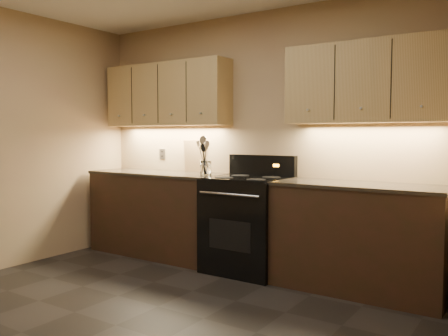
{
  "coord_description": "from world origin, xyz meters",
  "views": [
    {
      "loc": [
        2.45,
        -2.28,
        1.35
      ],
      "look_at": [
        -0.05,
        1.45,
        1.03
      ],
      "focal_mm": 38.0,
      "sensor_mm": 36.0,
      "label": 1
    }
  ],
  "objects": [
    {
      "name": "black_spoon",
      "position": [
        -0.43,
        1.68,
        1.1
      ],
      "size": [
        0.08,
        0.15,
        0.32
      ],
      "primitive_type": null,
      "rotation": [
        0.27,
        0.07,
        -0.05
      ],
      "color": "black",
      "rests_on": "utensil_crock"
    },
    {
      "name": "utensil_crock",
      "position": [
        -0.42,
        1.66,
        1.0
      ],
      "size": [
        0.14,
        0.14,
        0.15
      ],
      "color": "white",
      "rests_on": "counter_left"
    },
    {
      "name": "wall_back",
      "position": [
        0.0,
        2.0,
        1.3
      ],
      "size": [
        4.0,
        0.04,
        2.6
      ],
      "primitive_type": "cube",
      "color": "tan",
      "rests_on": "ground"
    },
    {
      "name": "counter_right",
      "position": [
        1.18,
        1.7,
        0.47
      ],
      "size": [
        1.46,
        0.62,
        0.93
      ],
      "color": "black",
      "rests_on": "ground"
    },
    {
      "name": "upper_cab_right",
      "position": [
        1.18,
        1.85,
        1.8
      ],
      "size": [
        1.44,
        0.3,
        0.7
      ],
      "primitive_type": "cube",
      "color": "tan",
      "rests_on": "wall_back"
    },
    {
      "name": "counter_left",
      "position": [
        -1.1,
        1.7,
        0.47
      ],
      "size": [
        1.62,
        0.62,
        0.93
      ],
      "color": "black",
      "rests_on": "ground"
    },
    {
      "name": "steel_skimmer",
      "position": [
        -0.38,
        1.65,
        1.14
      ],
      "size": [
        0.2,
        0.15,
        0.41
      ],
      "primitive_type": null,
      "rotation": [
        -0.14,
        -0.29,
        -0.04
      ],
      "color": "silver",
      "rests_on": "utensil_crock"
    },
    {
      "name": "steel_spatula",
      "position": [
        -0.4,
        1.66,
        1.13
      ],
      "size": [
        0.2,
        0.15,
        0.38
      ],
      "primitive_type": null,
      "rotation": [
        0.2,
        -0.22,
        -0.38
      ],
      "color": "silver",
      "rests_on": "utensil_crock"
    },
    {
      "name": "upper_cab_left",
      "position": [
        -1.1,
        1.85,
        1.8
      ],
      "size": [
        1.6,
        0.3,
        0.7
      ],
      "primitive_type": "cube",
      "color": "tan",
      "rests_on": "wall_back"
    },
    {
      "name": "wooden_spoon",
      "position": [
        -0.45,
        1.65,
        1.11
      ],
      "size": [
        0.11,
        0.08,
        0.34
      ],
      "primitive_type": null,
      "rotation": [
        -0.04,
        0.14,
        0.14
      ],
      "color": "tan",
      "rests_on": "utensil_crock"
    },
    {
      "name": "outlet_plate",
      "position": [
        -1.3,
        1.99,
        1.12
      ],
      "size": [
        0.08,
        0.01,
        0.12
      ],
      "primitive_type": "cube",
      "color": "#B2B5BA",
      "rests_on": "wall_back"
    },
    {
      "name": "wall_right",
      "position": [
        2.0,
        0.0,
        1.3
      ],
      "size": [
        0.04,
        4.0,
        2.6
      ],
      "primitive_type": "cube",
      "color": "tan",
      "rests_on": "ground"
    },
    {
      "name": "cutting_board",
      "position": [
        -0.78,
        1.97,
        1.11
      ],
      "size": [
        0.29,
        0.13,
        0.36
      ],
      "primitive_type": "cube",
      "rotation": [
        0.11,
        0.0,
        0.25
      ],
      "color": "tan",
      "rests_on": "counter_left"
    },
    {
      "name": "stove",
      "position": [
        0.08,
        1.68,
        0.48
      ],
      "size": [
        0.76,
        0.68,
        1.14
      ],
      "color": "black",
      "rests_on": "ground"
    },
    {
      "name": "black_turner",
      "position": [
        -0.42,
        1.65,
        1.1
      ],
      "size": [
        0.12,
        0.15,
        0.33
      ],
      "primitive_type": null,
      "rotation": [
        -0.21,
        -0.06,
        0.18
      ],
      "color": "black",
      "rests_on": "utensil_crock"
    },
    {
      "name": "floor",
      "position": [
        0.0,
        0.0,
        0.0
      ],
      "size": [
        4.0,
        4.0,
        0.0
      ],
      "primitive_type": "plane",
      "color": "black",
      "rests_on": "ground"
    }
  ]
}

